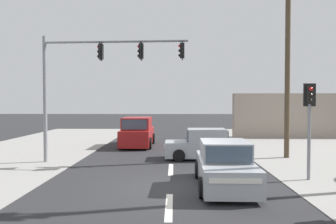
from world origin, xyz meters
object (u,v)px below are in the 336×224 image
(hatchback_oncoming_near, at_px, (202,145))
(sedan_crossing_left, at_px, (225,166))
(suv_oncoming_mid, at_px, (137,133))
(traffic_signal_mast, at_px, (94,71))
(pedestal_signal_right_kerb, at_px, (309,115))
(utility_pole_midground_right, at_px, (288,53))

(hatchback_oncoming_near, xyz_separation_m, sedan_crossing_left, (0.28, -5.48, 0.00))
(hatchback_oncoming_near, distance_m, sedan_crossing_left, 5.49)
(hatchback_oncoming_near, height_order, suv_oncoming_mid, suv_oncoming_mid)
(suv_oncoming_mid, bearing_deg, traffic_signal_mast, -102.86)
(traffic_signal_mast, height_order, sedan_crossing_left, traffic_signal_mast)
(sedan_crossing_left, bearing_deg, hatchback_oncoming_near, 92.94)
(pedestal_signal_right_kerb, xyz_separation_m, suv_oncoming_mid, (-7.35, 9.27, -1.53))
(traffic_signal_mast, relative_size, hatchback_oncoming_near, 1.89)
(utility_pole_midground_right, distance_m, suv_oncoming_mid, 10.36)
(hatchback_oncoming_near, bearing_deg, utility_pole_midground_right, 5.30)
(pedestal_signal_right_kerb, relative_size, suv_oncoming_mid, 0.78)
(pedestal_signal_right_kerb, distance_m, sedan_crossing_left, 3.80)
(pedestal_signal_right_kerb, bearing_deg, traffic_signal_mast, 159.29)
(sedan_crossing_left, distance_m, suv_oncoming_mid, 11.09)
(traffic_signal_mast, distance_m, sedan_crossing_left, 7.87)
(utility_pole_midground_right, height_order, hatchback_oncoming_near, utility_pole_midground_right)
(suv_oncoming_mid, bearing_deg, sedan_crossing_left, -68.18)
(hatchback_oncoming_near, bearing_deg, traffic_signal_mast, -167.36)
(hatchback_oncoming_near, bearing_deg, pedestal_signal_right_kerb, -51.77)
(utility_pole_midground_right, xyz_separation_m, traffic_signal_mast, (-9.58, -1.57, -1.06))
(pedestal_signal_right_kerb, bearing_deg, hatchback_oncoming_near, 128.23)
(utility_pole_midground_right, relative_size, traffic_signal_mast, 1.50)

